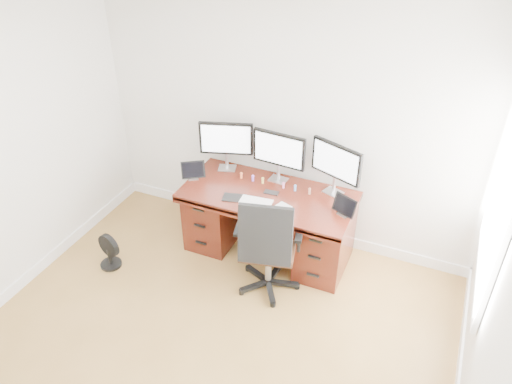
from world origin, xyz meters
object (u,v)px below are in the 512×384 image
at_px(office_chair, 268,261).
at_px(floor_fan, 109,252).
at_px(desk, 269,220).
at_px(monitor_center, 279,151).
at_px(keyboard, 256,201).

xyz_separation_m(office_chair, floor_fan, (-1.60, -0.33, -0.17)).
xyz_separation_m(desk, office_chair, (0.21, -0.53, -0.05)).
xyz_separation_m(floor_fan, monitor_center, (1.39, 1.10, 0.91)).
distance_m(floor_fan, keyboard, 1.60).
height_order(floor_fan, keyboard, keyboard).
relative_size(floor_fan, keyboard, 1.20).
bearing_deg(desk, floor_fan, -148.34).
height_order(office_chair, floor_fan, office_chair).
bearing_deg(keyboard, desk, 71.40).
relative_size(desk, office_chair, 1.58).
relative_size(office_chair, keyboard, 3.49).
distance_m(desk, floor_fan, 1.65).
bearing_deg(floor_fan, office_chair, 24.15).
bearing_deg(office_chair, keyboard, 114.98).
xyz_separation_m(desk, keyboard, (-0.05, -0.21, 0.36)).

